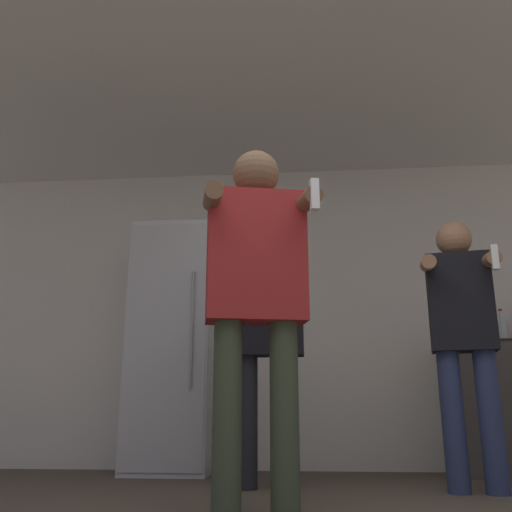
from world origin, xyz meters
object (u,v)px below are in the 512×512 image
at_px(bottle_amber_bourbon, 503,331).
at_px(person_spectator_back, 268,324).
at_px(person_man_side, 463,328).
at_px(person_woman_foreground, 256,285).
at_px(refrigerator, 175,347).
at_px(bottle_dark_rum, 459,332).

distance_m(bottle_amber_bourbon, person_spectator_back, 2.01).
distance_m(bottle_amber_bourbon, person_man_side, 1.24).
distance_m(bottle_amber_bourbon, person_woman_foreground, 2.64).
distance_m(person_man_side, person_spectator_back, 1.17).
relative_size(refrigerator, bottle_dark_rum, 7.94).
height_order(person_man_side, person_spectator_back, person_spectator_back).
bearing_deg(person_spectator_back, person_man_side, -4.79).
bearing_deg(person_woman_foreground, person_spectator_back, 90.99).
height_order(bottle_amber_bourbon, person_woman_foreground, person_woman_foreground).
bearing_deg(person_spectator_back, bottle_amber_bourbon, 29.49).
height_order(bottle_amber_bourbon, bottle_dark_rum, bottle_amber_bourbon).
distance_m(refrigerator, bottle_dark_rum, 2.22).
xyz_separation_m(refrigerator, bottle_dark_rum, (2.22, 0.09, 0.10)).
relative_size(bottle_dark_rum, person_spectator_back, 0.15).
bearing_deg(person_spectator_back, refrigerator, 131.52).
bearing_deg(person_woman_foreground, person_man_side, 38.14).
xyz_separation_m(bottle_dark_rum, person_spectator_back, (-1.42, -0.99, -0.07)).
bearing_deg(bottle_amber_bourbon, bottle_dark_rum, 180.00).
distance_m(refrigerator, person_spectator_back, 1.20).
height_order(bottle_amber_bourbon, person_man_side, person_man_side).
distance_m(bottle_dark_rum, person_spectator_back, 1.73).
xyz_separation_m(refrigerator, person_man_side, (1.96, -1.00, -0.03)).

